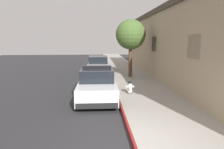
% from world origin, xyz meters
% --- Properties ---
extents(ground_plane, '(32.51, 60.00, 0.20)m').
position_xyz_m(ground_plane, '(-4.39, 10.00, -0.10)').
color(ground_plane, '#2B2B2D').
extents(sidewalk_pavement, '(3.22, 60.00, 0.16)m').
position_xyz_m(sidewalk_pavement, '(1.61, 10.00, 0.08)').
color(sidewalk_pavement, '#9E9991').
rests_on(sidewalk_pavement, ground).
extents(curb_painted_edge, '(0.08, 60.00, 0.16)m').
position_xyz_m(curb_painted_edge, '(-0.04, 10.00, 0.08)').
color(curb_painted_edge, maroon).
rests_on(curb_painted_edge, ground).
extents(storefront_building, '(7.28, 24.26, 5.30)m').
position_xyz_m(storefront_building, '(6.74, 10.52, 2.66)').
color(storefront_building, tan).
rests_on(storefront_building, ground).
extents(police_cruiser, '(1.94, 4.84, 1.68)m').
position_xyz_m(police_cruiser, '(-1.10, 5.42, 0.74)').
color(police_cruiser, white).
rests_on(police_cruiser, ground).
extents(parked_car_silver_ahead, '(1.94, 4.84, 1.56)m').
position_xyz_m(parked_car_silver_ahead, '(-1.03, 13.94, 0.74)').
color(parked_car_silver_ahead, '#B2B5BA').
rests_on(parked_car_silver_ahead, ground).
extents(fire_hydrant, '(0.44, 0.40, 0.76)m').
position_xyz_m(fire_hydrant, '(0.67, 5.63, 0.51)').
color(fire_hydrant, '#4C4C51').
rests_on(fire_hydrant, sidewalk_pavement).
extents(street_tree, '(2.30, 2.30, 4.42)m').
position_xyz_m(street_tree, '(1.48, 10.90, 3.41)').
color(street_tree, brown).
rests_on(street_tree, sidewalk_pavement).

